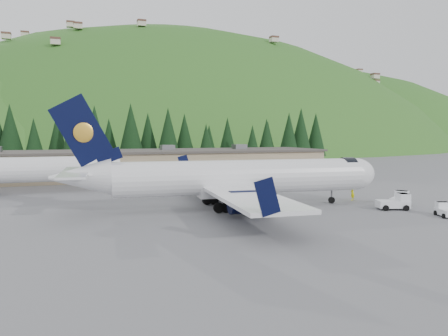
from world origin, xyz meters
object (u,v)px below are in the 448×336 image
baggage_tug_a (400,199)px  terminal_building (142,163)px  airliner (233,179)px  baggage_tug_b (396,202)px  second_airliner (17,169)px  ramp_worker (352,193)px  baggage_tug_c (445,210)px

baggage_tug_a → terminal_building: terminal_building is taller
airliner → baggage_tug_b: (16.33, -7.05, -2.48)m
second_airliner → ramp_worker: bearing=-28.7°
airliner → baggage_tug_c: size_ratio=12.99×
airliner → baggage_tug_a: (18.73, -5.03, -2.54)m
airliner → ramp_worker: bearing=5.3°
airliner → baggage_tug_a: 19.56m
airliner → ramp_worker: (15.96, 0.10, -2.32)m
second_airliner → ramp_worker: size_ratio=14.42×
terminal_building → ramp_worker: (19.89, -37.81, -1.67)m
airliner → baggage_tug_b: size_ratio=10.07×
baggage_tug_b → baggage_tug_c: size_ratio=1.29×
airliner → baggage_tug_a: size_ratio=10.87×
baggage_tug_a → baggage_tug_b: (-2.39, -2.02, 0.06)m
second_airliner → baggage_tug_b: bearing=-35.8°
airliner → second_airliner: airliner is taller
airliner → baggage_tug_a: airliner is taller
ramp_worker → baggage_tug_a: bearing=82.9°
airliner → baggage_tug_b: 17.96m
baggage_tug_c → ramp_worker: 12.27m
airliner → second_airliner: bearing=142.3°
baggage_tug_b → ramp_worker: 7.16m
baggage_tug_b → ramp_worker: bearing=111.7°
airliner → baggage_tug_a: bearing=-10.1°
second_airliner → terminal_building: 25.55m
second_airliner → baggage_tug_b: (40.18, -28.96, -2.53)m
terminal_building → baggage_tug_c: bearing=-66.1°
airliner → ramp_worker: airliner is taller
baggage_tug_a → airliner: bearing=131.5°
airliner → baggage_tug_c: (18.18, -11.96, -2.66)m
baggage_tug_b → terminal_building: 49.35m
second_airliner → baggage_tug_a: bearing=-32.3°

